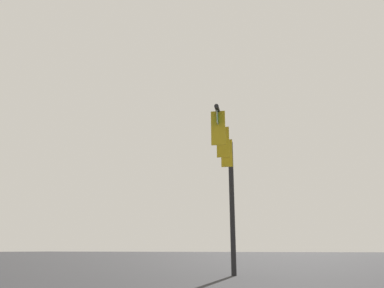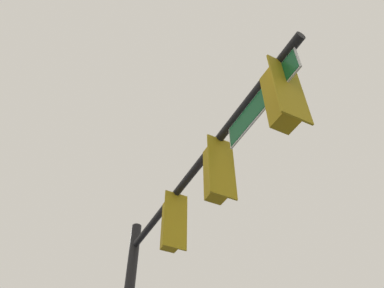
% 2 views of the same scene
% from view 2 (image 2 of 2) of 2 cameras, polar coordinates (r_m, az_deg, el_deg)
% --- Properties ---
extents(signal_pole_near, '(6.81, 1.81, 6.78)m').
position_cam_2_polar(signal_pole_near, '(7.52, -2.93, -16.26)').
color(signal_pole_near, black).
rests_on(signal_pole_near, ground_plane).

